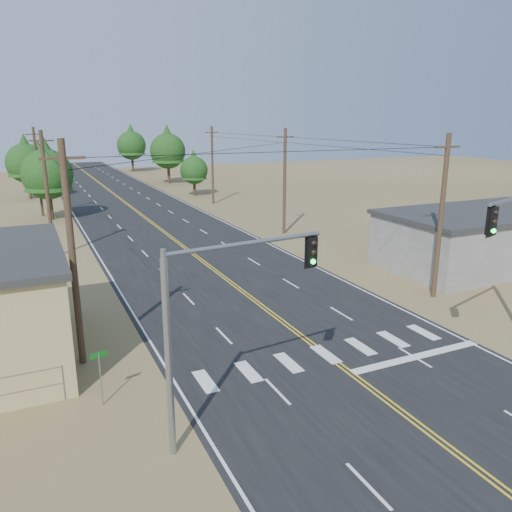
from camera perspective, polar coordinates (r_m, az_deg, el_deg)
ground at (r=19.01m, az=21.93°, el=-20.24°), size 220.00×220.00×0.00m
road at (r=43.22m, az=-7.93°, el=0.79°), size 15.00×200.00×0.02m
building_right at (r=41.47m, az=24.46°, el=1.76°), size 15.00×8.00×4.00m
utility_pole_left_near at (r=22.85m, az=-20.26°, el=0.16°), size 1.80×0.30×10.00m
utility_pole_left_mid at (r=42.51m, az=-22.74°, el=6.53°), size 1.80×0.30×10.00m
utility_pole_left_far at (r=62.38m, az=-23.66°, el=8.86°), size 1.80×0.30×10.00m
utility_pole_right_near at (r=32.05m, az=20.39°, el=4.27°), size 1.80×0.30×10.00m
utility_pole_right_mid at (r=48.08m, az=3.29°, el=8.56°), size 1.80×0.30×10.00m
utility_pole_right_far at (r=66.30m, az=-5.00°, el=10.37°), size 1.80×0.30×10.00m
signal_mast_left at (r=16.33m, az=-4.58°, el=-6.14°), size 5.90×0.88×7.02m
street_sign at (r=20.39m, az=-17.40°, el=-12.31°), size 0.65×0.17×2.24m
tree_left_near at (r=59.53m, az=-22.80°, el=9.13°), size 5.46×5.46×9.09m
tree_left_mid at (r=76.74m, az=-24.81°, el=10.01°), size 5.42×5.42×9.04m
tree_left_far at (r=105.63m, az=-23.61°, el=10.60°), size 4.34×4.34×7.23m
tree_right_near at (r=74.00m, az=-7.12°, el=10.01°), size 4.01×4.01×6.69m
tree_right_mid at (r=89.36m, az=-10.07°, el=12.13°), size 6.07×6.07×10.11m
tree_right_far at (r=111.79m, az=-14.07°, el=12.47°), size 6.03×6.03×10.05m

